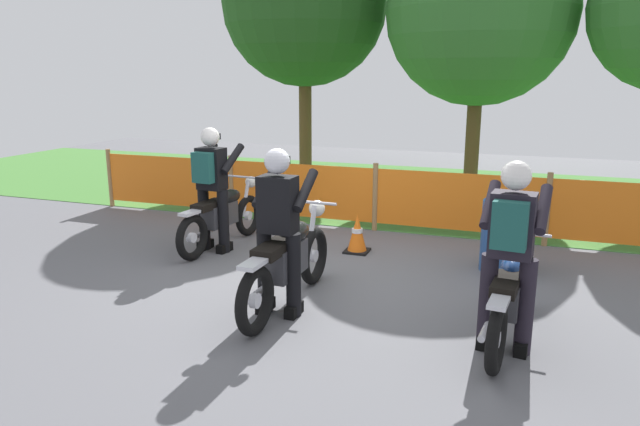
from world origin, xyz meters
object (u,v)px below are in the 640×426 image
(rider_lead, at_px, (212,183))
(spare_drum, at_px, (505,236))
(motorcycle_lead, at_px, (222,216))
(traffic_cone, at_px, (357,234))
(rider_trailing, at_px, (510,247))
(rider_third, at_px, (279,226))
(motorcycle_trailing, at_px, (509,296))
(motorcycle_third, at_px, (288,261))

(rider_lead, xyz_separation_m, spare_drum, (3.78, 0.48, -0.51))
(motorcycle_lead, xyz_separation_m, traffic_cone, (1.85, 0.39, -0.19))
(rider_lead, bearing_deg, motorcycle_lead, 0.51)
(rider_trailing, xyz_separation_m, rider_third, (-2.19, 0.08, -0.03))
(motorcycle_trailing, bearing_deg, spare_drum, 9.26)
(motorcycle_trailing, xyz_separation_m, spare_drum, (-0.13, 2.01, 0.00))
(motorcycle_lead, height_order, rider_third, rider_third)
(motorcycle_lead, height_order, spare_drum, motorcycle_lead)
(rider_trailing, distance_m, traffic_cone, 3.17)
(rider_lead, height_order, rider_trailing, same)
(rider_lead, relative_size, traffic_cone, 3.19)
(rider_lead, relative_size, rider_third, 1.00)
(rider_lead, xyz_separation_m, rider_third, (1.71, -1.66, -0.03))
(motorcycle_third, height_order, spare_drum, motorcycle_third)
(rider_trailing, bearing_deg, spare_drum, 8.44)
(motorcycle_lead, xyz_separation_m, rider_third, (1.69, -1.87, 0.47))
(motorcycle_trailing, bearing_deg, traffic_cone, 49.36)
(rider_lead, bearing_deg, rider_trailing, -107.82)
(motorcycle_lead, relative_size, rider_third, 1.15)
(motorcycle_lead, height_order, motorcycle_third, motorcycle_third)
(motorcycle_lead, height_order, rider_lead, rider_lead)
(motorcycle_trailing, xyz_separation_m, motorcycle_third, (-2.20, 0.08, 0.05))
(rider_third, bearing_deg, motorcycle_trailing, -85.35)
(rider_lead, bearing_deg, motorcycle_third, -124.01)
(rider_trailing, bearing_deg, rider_lead, 71.50)
(motorcycle_lead, distance_m, traffic_cone, 1.90)
(motorcycle_third, relative_size, rider_third, 1.26)
(motorcycle_lead, relative_size, traffic_cone, 3.67)
(rider_third, bearing_deg, motorcycle_third, 0.57)
(motorcycle_lead, relative_size, rider_lead, 1.15)
(motorcycle_trailing, height_order, rider_lead, rider_lead)
(motorcycle_trailing, bearing_deg, rider_lead, 74.17)
(motorcycle_trailing, bearing_deg, motorcycle_third, 93.41)
(motorcycle_lead, xyz_separation_m, rider_lead, (-0.02, -0.21, 0.50))
(traffic_cone, bearing_deg, rider_lead, -162.17)
(rider_trailing, height_order, rider_third, same)
(traffic_cone, xyz_separation_m, spare_drum, (1.92, -0.12, 0.18))
(rider_trailing, distance_m, spare_drum, 2.28)
(spare_drum, bearing_deg, rider_third, -134.16)
(motorcycle_lead, distance_m, rider_trailing, 4.37)
(motorcycle_lead, xyz_separation_m, rider_trailing, (3.87, -1.95, 0.50))
(motorcycle_trailing, xyz_separation_m, traffic_cone, (-2.05, 2.14, -0.18))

